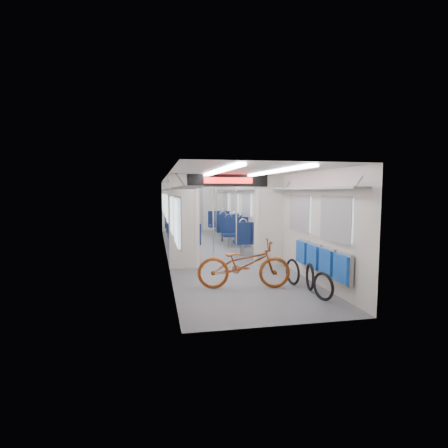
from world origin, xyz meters
name	(u,v)px	position (x,y,z in m)	size (l,w,h in m)	color
carriage	(215,204)	(0.00, -0.27, 1.50)	(12.00, 12.02, 2.31)	#515456
bicycle	(244,264)	(-0.09, -4.04, 0.48)	(0.63, 1.81, 0.95)	brown
flip_bench	(320,259)	(1.35, -4.36, 0.58)	(0.12, 2.13, 0.55)	gray
bike_hoop_a	(323,288)	(1.07, -5.05, 0.22)	(0.50, 0.50, 0.05)	black
bike_hoop_b	(310,278)	(1.11, -4.42, 0.24)	(0.52, 0.52, 0.05)	black
bike_hoop_c	(293,273)	(0.94, -3.99, 0.24)	(0.53, 0.53, 0.05)	black
seat_bay_near_left	(183,235)	(-0.93, 0.26, 0.53)	(0.88, 1.95, 1.06)	#0E1A3D
seat_bay_near_right	(242,234)	(0.93, 0.14, 0.55)	(0.92, 2.11, 1.11)	#0E1A3D
seat_bay_far_left	(177,226)	(-0.94, 3.35, 0.52)	(0.88, 1.94, 1.06)	#0E1A3D
seat_bay_far_right	(224,224)	(0.93, 3.21, 0.56)	(0.94, 2.24, 1.15)	#0E1A3D
stanchion_near_left	(213,218)	(-0.22, -1.22, 1.15)	(0.04, 0.04, 2.30)	silver
stanchion_near_right	(236,218)	(0.42, -1.22, 1.15)	(0.04, 0.04, 2.30)	silver
stanchion_far_left	(197,211)	(-0.27, 2.07, 1.15)	(0.05, 0.05, 2.30)	silver
stanchion_far_right	(216,211)	(0.42, 2.03, 1.15)	(0.04, 0.04, 2.30)	silver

